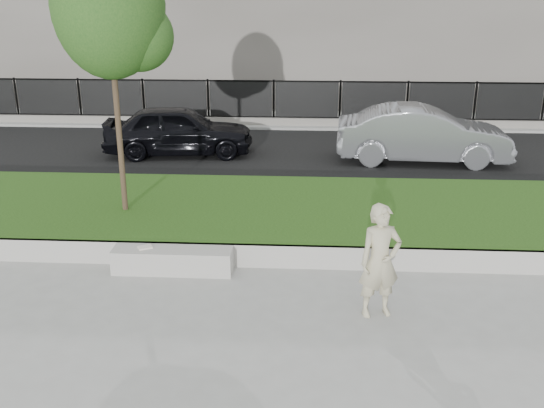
# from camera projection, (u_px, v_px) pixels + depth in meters

# --- Properties ---
(ground) EXTENTS (90.00, 90.00, 0.00)m
(ground) POSITION_uv_depth(u_px,v_px,m) (268.00, 297.00, 9.12)
(ground) COLOR gray
(ground) RESTS_ON ground
(grass_bank) EXTENTS (34.00, 4.00, 0.40)m
(grass_bank) POSITION_uv_depth(u_px,v_px,m) (278.00, 215.00, 11.88)
(grass_bank) COLOR black
(grass_bank) RESTS_ON ground
(grass_kerb) EXTENTS (34.00, 0.08, 0.40)m
(grass_kerb) POSITION_uv_depth(u_px,v_px,m) (272.00, 256.00, 10.04)
(grass_kerb) COLOR #A8A59D
(grass_kerb) RESTS_ON ground
(street) EXTENTS (34.00, 7.00, 0.04)m
(street) POSITION_uv_depth(u_px,v_px,m) (288.00, 154.00, 17.12)
(street) COLOR black
(street) RESTS_ON ground
(far_pavement) EXTENTS (34.00, 3.00, 0.12)m
(far_pavement) POSITION_uv_depth(u_px,v_px,m) (292.00, 120.00, 21.35)
(far_pavement) COLOR gray
(far_pavement) RESTS_ON ground
(iron_fence) EXTENTS (32.00, 0.30, 1.50)m
(iron_fence) POSITION_uv_depth(u_px,v_px,m) (292.00, 112.00, 20.25)
(iron_fence) COLOR slate
(iron_fence) RESTS_ON far_pavement
(stone_bench) EXTENTS (1.95, 0.49, 0.40)m
(stone_bench) POSITION_uv_depth(u_px,v_px,m) (173.00, 260.00, 9.90)
(stone_bench) COLOR #A8A59D
(stone_bench) RESTS_ON ground
(man) EXTENTS (0.69, 0.54, 1.65)m
(man) POSITION_uv_depth(u_px,v_px,m) (380.00, 261.00, 8.37)
(man) COLOR #BCB490
(man) RESTS_ON ground
(book) EXTENTS (0.27, 0.24, 0.02)m
(book) POSITION_uv_depth(u_px,v_px,m) (145.00, 247.00, 9.86)
(book) COLOR silver
(book) RESTS_ON stone_bench
(young_tree) EXTENTS (2.04, 1.96, 5.01)m
(young_tree) POSITION_uv_depth(u_px,v_px,m) (113.00, 10.00, 10.45)
(young_tree) COLOR #38281C
(young_tree) RESTS_ON grass_bank
(car_dark) EXTENTS (4.23, 2.08, 1.39)m
(car_dark) POSITION_uv_depth(u_px,v_px,m) (179.00, 130.00, 16.74)
(car_dark) COLOR black
(car_dark) RESTS_ON street
(car_silver) EXTENTS (4.58, 1.79, 1.48)m
(car_silver) POSITION_uv_depth(u_px,v_px,m) (423.00, 134.00, 16.01)
(car_silver) COLOR gray
(car_silver) RESTS_ON street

